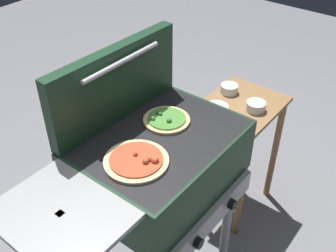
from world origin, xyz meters
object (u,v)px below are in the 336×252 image
object	(u,v)px
pizza_pepperoni	(137,161)
topping_bowl_near	(217,110)
prep_table	(238,134)
topping_bowl_far	(256,106)
grill	(159,167)
pizza_veggie	(166,120)
topping_bowl_middle	(229,89)

from	to	relation	value
pizza_pepperoni	topping_bowl_near	xyz separation A→B (m)	(0.67, 0.09, -0.18)
prep_table	pizza_pepperoni	bearing A→B (deg)	-177.85
prep_table	topping_bowl_far	world-z (taller)	topping_bowl_far
grill	pizza_veggie	size ratio (longest dim) A/B	5.16
topping_bowl_near	pizza_veggie	bearing A→B (deg)	-177.98
prep_table	topping_bowl_middle	world-z (taller)	topping_bowl_middle
grill	topping_bowl_near	bearing A→B (deg)	6.52
grill	topping_bowl_middle	bearing A→B (deg)	8.97
grill	pizza_pepperoni	distance (m)	0.22
pizza_pepperoni	topping_bowl_far	bearing A→B (deg)	-3.42
topping_bowl_near	topping_bowl_middle	bearing A→B (deg)	15.06
topping_bowl_far	pizza_pepperoni	bearing A→B (deg)	176.58
prep_table	grill	bearing A→B (deg)	-179.63
prep_table	topping_bowl_far	xyz separation A→B (m)	(-0.01, -0.08, 0.22)
grill	topping_bowl_middle	xyz separation A→B (m)	(0.73, 0.11, -0.03)
topping_bowl_far	pizza_veggie	bearing A→B (deg)	167.90
pizza_pepperoni	topping_bowl_far	size ratio (longest dim) A/B	2.36
topping_bowl_far	topping_bowl_near	bearing A→B (deg)	136.86
pizza_veggie	prep_table	bearing A→B (deg)	-4.08
grill	prep_table	distance (m)	0.72
pizza_veggie	pizza_pepperoni	world-z (taller)	pizza_pepperoni
prep_table	topping_bowl_far	bearing A→B (deg)	-95.65
pizza_veggie	pizza_pepperoni	distance (m)	0.26
pizza_pepperoni	topping_bowl_middle	bearing A→B (deg)	9.16
grill	pizza_pepperoni	bearing A→B (deg)	-169.94
topping_bowl_near	topping_bowl_middle	distance (m)	0.21
topping_bowl_far	topping_bowl_middle	xyz separation A→B (m)	(0.06, 0.19, -0.00)
pizza_veggie	prep_table	xyz separation A→B (m)	(0.57, -0.04, -0.40)
prep_table	pizza_veggie	bearing A→B (deg)	175.92
grill	topping_bowl_near	distance (m)	0.53
topping_bowl_near	topping_bowl_far	world-z (taller)	same
pizza_pepperoni	topping_bowl_middle	size ratio (longest dim) A/B	2.47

